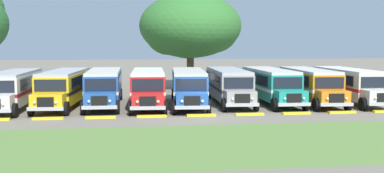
# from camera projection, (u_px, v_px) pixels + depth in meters

# --- Properties ---
(ground_plane) EXTENTS (220.00, 220.00, 0.00)m
(ground_plane) POSITION_uv_depth(u_px,v_px,m) (201.00, 116.00, 31.87)
(ground_plane) COLOR slate
(foreground_grass_strip) EXTENTS (80.00, 10.01, 0.01)m
(foreground_grass_strip) POSITION_uv_depth(u_px,v_px,m) (227.00, 143.00, 23.20)
(foreground_grass_strip) COLOR olive
(foreground_grass_strip) RESTS_ON ground_plane
(parked_bus_slot_0) EXTENTS (2.74, 10.85, 2.82)m
(parked_bus_slot_0) POSITION_uv_depth(u_px,v_px,m) (14.00, 88.00, 35.38)
(parked_bus_slot_0) COLOR silver
(parked_bus_slot_0) RESTS_ON ground_plane
(parked_bus_slot_1) EXTENTS (3.41, 10.95, 2.82)m
(parked_bus_slot_1) POSITION_uv_depth(u_px,v_px,m) (64.00, 86.00, 36.38)
(parked_bus_slot_1) COLOR yellow
(parked_bus_slot_1) RESTS_ON ground_plane
(parked_bus_slot_2) EXTENTS (2.73, 10.85, 2.82)m
(parked_bus_slot_2) POSITION_uv_depth(u_px,v_px,m) (104.00, 86.00, 37.02)
(parked_bus_slot_2) COLOR #23519E
(parked_bus_slot_2) RESTS_ON ground_plane
(parked_bus_slot_3) EXTENTS (3.09, 10.89, 2.82)m
(parked_bus_slot_3) POSITION_uv_depth(u_px,v_px,m) (148.00, 86.00, 36.79)
(parked_bus_slot_3) COLOR red
(parked_bus_slot_3) RESTS_ON ground_plane
(parked_bus_slot_4) EXTENTS (3.44, 10.96, 2.82)m
(parked_bus_slot_4) POSITION_uv_depth(u_px,v_px,m) (189.00, 86.00, 37.05)
(parked_bus_slot_4) COLOR #23519E
(parked_bus_slot_4) RESTS_ON ground_plane
(parked_bus_slot_5) EXTENTS (3.04, 10.89, 2.82)m
(parked_bus_slot_5) POSITION_uv_depth(u_px,v_px,m) (229.00, 84.00, 38.36)
(parked_bus_slot_5) COLOR #9E9993
(parked_bus_slot_5) RESTS_ON ground_plane
(parked_bus_slot_6) EXTENTS (2.70, 10.84, 2.82)m
(parked_bus_slot_6) POSITION_uv_depth(u_px,v_px,m) (270.00, 84.00, 38.54)
(parked_bus_slot_6) COLOR teal
(parked_bus_slot_6) RESTS_ON ground_plane
(parked_bus_slot_7) EXTENTS (3.10, 10.89, 2.82)m
(parked_bus_slot_7) POSITION_uv_depth(u_px,v_px,m) (310.00, 84.00, 38.54)
(parked_bus_slot_7) COLOR orange
(parked_bus_slot_7) RESTS_ON ground_plane
(parked_bus_slot_8) EXTENTS (2.83, 10.86, 2.82)m
(parked_bus_slot_8) POSITION_uv_depth(u_px,v_px,m) (349.00, 84.00, 38.90)
(parked_bus_slot_8) COLOR silver
(parked_bus_slot_8) RESTS_ON ground_plane
(curb_wheelstop_1) EXTENTS (2.00, 0.36, 0.15)m
(curb_wheelstop_1) POSITION_uv_depth(u_px,v_px,m) (48.00, 118.00, 30.17)
(curb_wheelstop_1) COLOR yellow
(curb_wheelstop_1) RESTS_ON ground_plane
(curb_wheelstop_2) EXTENTS (2.00, 0.36, 0.15)m
(curb_wheelstop_2) POSITION_uv_depth(u_px,v_px,m) (101.00, 117.00, 30.62)
(curb_wheelstop_2) COLOR yellow
(curb_wheelstop_2) RESTS_ON ground_plane
(curb_wheelstop_3) EXTENTS (2.00, 0.36, 0.15)m
(curb_wheelstop_3) POSITION_uv_depth(u_px,v_px,m) (152.00, 116.00, 31.07)
(curb_wheelstop_3) COLOR yellow
(curb_wheelstop_3) RESTS_ON ground_plane
(curb_wheelstop_4) EXTENTS (2.00, 0.36, 0.15)m
(curb_wheelstop_4) POSITION_uv_depth(u_px,v_px,m) (201.00, 115.00, 31.52)
(curb_wheelstop_4) COLOR yellow
(curb_wheelstop_4) RESTS_ON ground_plane
(curb_wheelstop_5) EXTENTS (2.00, 0.36, 0.15)m
(curb_wheelstop_5) POSITION_uv_depth(u_px,v_px,m) (250.00, 114.00, 31.97)
(curb_wheelstop_5) COLOR yellow
(curb_wheelstop_5) RESTS_ON ground_plane
(curb_wheelstop_6) EXTENTS (2.00, 0.36, 0.15)m
(curb_wheelstop_6) POSITION_uv_depth(u_px,v_px,m) (296.00, 113.00, 32.42)
(curb_wheelstop_6) COLOR yellow
(curb_wheelstop_6) RESTS_ON ground_plane
(curb_wheelstop_7) EXTENTS (2.00, 0.36, 0.15)m
(curb_wheelstop_7) POSITION_uv_depth(u_px,v_px,m) (342.00, 112.00, 32.87)
(curb_wheelstop_7) COLOR yellow
(curb_wheelstop_7) RESTS_ON ground_plane
(broad_shade_tree) EXTENTS (10.97, 11.47, 10.28)m
(broad_shade_tree) POSITION_uv_depth(u_px,v_px,m) (191.00, 27.00, 49.62)
(broad_shade_tree) COLOR brown
(broad_shade_tree) RESTS_ON ground_plane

